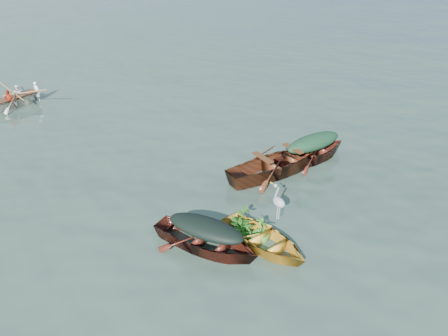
% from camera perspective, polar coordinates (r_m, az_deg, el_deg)
% --- Properties ---
extents(ground, '(140.00, 140.00, 0.00)m').
position_cam_1_polar(ground, '(12.41, 9.01, -4.82)').
color(ground, '#374D41').
rests_on(ground, ground).
extents(yellow_dinghy, '(1.88, 3.26, 0.82)m').
position_cam_1_polar(yellow_dinghy, '(10.78, 5.15, -10.23)').
color(yellow_dinghy, gold).
rests_on(yellow_dinghy, ground).
extents(dark_covered_boat, '(2.87, 3.84, 0.90)m').
position_cam_1_polar(dark_covered_boat, '(10.68, -2.33, -10.52)').
color(dark_covered_boat, '#511D13').
rests_on(dark_covered_boat, ground).
extents(green_tarp_boat, '(4.15, 1.48, 0.94)m').
position_cam_1_polar(green_tarp_boat, '(14.93, 11.36, 0.91)').
color(green_tarp_boat, '#542013').
rests_on(green_tarp_boat, ground).
extents(open_wooden_boat, '(4.94, 1.56, 1.19)m').
position_cam_1_polar(open_wooden_boat, '(13.94, 6.90, -0.76)').
color(open_wooden_boat, '#562815').
rests_on(open_wooden_boat, ground).
extents(rowed_boat, '(4.03, 2.86, 0.92)m').
position_cam_1_polar(rowed_boat, '(21.63, -25.52, 7.25)').
color(rowed_boat, white).
rests_on(rowed_boat, ground).
extents(dark_tarp_cover, '(1.58, 2.11, 0.40)m').
position_cam_1_polar(dark_tarp_cover, '(10.29, -2.40, -7.67)').
color(dark_tarp_cover, black).
rests_on(dark_tarp_cover, dark_covered_boat).
extents(green_tarp_cover, '(2.28, 0.81, 0.52)m').
position_cam_1_polar(green_tarp_cover, '(14.62, 11.62, 3.46)').
color(green_tarp_cover, '#153420').
rests_on(green_tarp_cover, green_tarp_boat).
extents(thwart_benches, '(2.47, 0.94, 0.04)m').
position_cam_1_polar(thwart_benches, '(13.66, 7.05, 1.50)').
color(thwart_benches, '#462510').
rests_on(thwart_benches, open_wooden_boat).
extents(heron, '(0.35, 0.45, 0.92)m').
position_cam_1_polar(heron, '(10.65, 7.14, -5.12)').
color(heron, '#9FA2A8').
rests_on(heron, yellow_dinghy).
extents(dinghy_weeds, '(0.86, 1.01, 0.60)m').
position_cam_1_polar(dinghy_weeds, '(10.67, 3.20, -5.87)').
color(dinghy_weeds, '#1D681B').
rests_on(dinghy_weeds, yellow_dinghy).
extents(rowers, '(2.93, 2.21, 0.76)m').
position_cam_1_polar(rowers, '(21.38, -25.98, 9.34)').
color(rowers, white).
rests_on(rowers, rowed_boat).
extents(oars, '(1.73, 2.58, 0.06)m').
position_cam_1_polar(oars, '(21.48, -25.79, 8.46)').
color(oars, olive).
rests_on(oars, rowed_boat).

